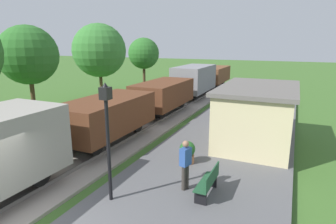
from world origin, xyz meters
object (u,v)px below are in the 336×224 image
object	(u,v)px
potted_planter	(187,152)
bench_near_hut	(209,182)
freight_train	(161,95)
lamp_post_near	(107,121)
person_waiting	(185,163)
tree_field_left	(99,51)
tree_trackside_far	(28,55)
station_hut	(257,114)
tree_field_distant	(144,54)
bench_down_platform	(255,109)

from	to	relation	value
potted_planter	bench_near_hut	bearing A→B (deg)	-54.58
freight_train	lamp_post_near	xyz separation A→B (m)	(3.40, -10.82, 1.28)
person_waiting	tree_field_left	world-z (taller)	tree_field_left
lamp_post_near	freight_train	bearing A→B (deg)	107.43
bench_near_hut	tree_trackside_far	world-z (taller)	tree_trackside_far
potted_planter	freight_train	bearing A→B (deg)	122.55
station_hut	person_waiting	xyz separation A→B (m)	(-1.51, -5.80, -0.47)
potted_planter	station_hut	bearing A→B (deg)	59.82
station_hut	person_waiting	bearing A→B (deg)	-104.64
potted_planter	tree_trackside_far	xyz separation A→B (m)	(-11.86, 2.89, 3.53)
tree_field_distant	freight_train	bearing A→B (deg)	-54.92
bench_down_platform	tree_field_distant	size ratio (longest dim) A/B	0.27
potted_planter	lamp_post_near	xyz separation A→B (m)	(-1.21, -3.60, 2.08)
tree_field_distant	potted_planter	bearing A→B (deg)	-56.04
station_hut	lamp_post_near	xyz separation A→B (m)	(-3.40, -7.37, 1.15)
bench_near_hut	tree_trackside_far	distance (m)	14.70
person_waiting	bench_down_platform	bearing A→B (deg)	-78.71
person_waiting	tree_field_distant	xyz separation A→B (m)	(-11.50, 18.09, 2.73)
lamp_post_near	tree_field_left	xyz separation A→B (m)	(-10.74, 13.82, 1.55)
bench_down_platform	tree_trackside_far	size ratio (longest dim) A/B	0.24
potted_planter	tree_field_distant	size ratio (longest dim) A/B	0.17
potted_planter	tree_field_left	size ratio (longest dim) A/B	0.14
person_waiting	lamp_post_near	distance (m)	2.94
tree_trackside_far	lamp_post_near	bearing A→B (deg)	-31.33
tree_field_left	tree_field_distant	size ratio (longest dim) A/B	1.20
lamp_post_near	tree_field_left	bearing A→B (deg)	127.86
freight_train	station_hut	distance (m)	7.62
station_hut	tree_field_left	world-z (taller)	tree_field_left
freight_train	tree_trackside_far	distance (m)	8.88
station_hut	person_waiting	distance (m)	6.01
potted_planter	tree_trackside_far	size ratio (longest dim) A/B	0.15
bench_down_platform	lamp_post_near	bearing A→B (deg)	-102.26
lamp_post_near	tree_field_left	distance (m)	17.57
bench_near_hut	bench_down_platform	bearing A→B (deg)	90.00
freight_train	station_hut	world-z (taller)	station_hut
station_hut	tree_field_left	bearing A→B (deg)	155.48
person_waiting	tree_field_distant	world-z (taller)	tree_field_distant
potted_planter	tree_field_left	bearing A→B (deg)	139.46
person_waiting	potted_planter	bearing A→B (deg)	-55.92
bench_down_platform	bench_near_hut	bearing A→B (deg)	-90.00
freight_train	tree_field_left	distance (m)	8.42
freight_train	potted_planter	xyz separation A→B (m)	(4.61, -7.22, -0.80)
bench_near_hut	lamp_post_near	distance (m)	3.73
bench_near_hut	potted_planter	bearing A→B (deg)	125.42
freight_train	tree_field_distant	distance (m)	11.07
station_hut	bench_down_platform	world-z (taller)	station_hut
lamp_post_near	tree_field_distant	bearing A→B (deg)	116.05
bench_down_platform	person_waiting	bearing A→B (deg)	-94.33
bench_near_hut	tree_field_left	distance (m)	18.62
freight_train	station_hut	size ratio (longest dim) A/B	5.62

